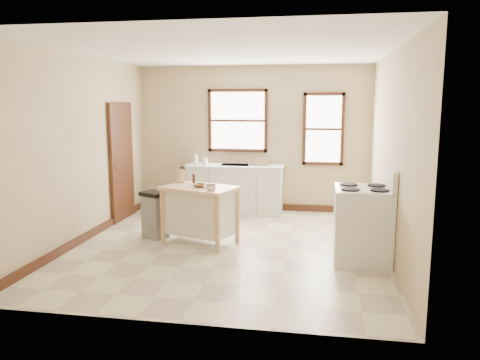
# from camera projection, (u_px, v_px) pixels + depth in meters

# --- Properties ---
(floor) EXTENTS (5.00, 5.00, 0.00)m
(floor) POSITION_uv_depth(u_px,v_px,m) (229.00, 246.00, 6.92)
(floor) COLOR #B19F8C
(floor) RESTS_ON ground
(ceiling) EXTENTS (5.00, 5.00, 0.00)m
(ceiling) POSITION_uv_depth(u_px,v_px,m) (228.00, 51.00, 6.46)
(ceiling) COLOR white
(ceiling) RESTS_ON ground
(wall_back) EXTENTS (4.50, 0.04, 2.80)m
(wall_back) POSITION_uv_depth(u_px,v_px,m) (253.00, 139.00, 9.12)
(wall_back) COLOR tan
(wall_back) RESTS_ON ground
(wall_left) EXTENTS (0.04, 5.00, 2.80)m
(wall_left) POSITION_uv_depth(u_px,v_px,m) (82.00, 149.00, 7.07)
(wall_left) COLOR tan
(wall_left) RESTS_ON ground
(wall_right) EXTENTS (0.04, 5.00, 2.80)m
(wall_right) POSITION_uv_depth(u_px,v_px,m) (391.00, 155.00, 6.32)
(wall_right) COLOR tan
(wall_right) RESTS_ON ground
(window_main) EXTENTS (1.17, 0.06, 1.22)m
(window_main) POSITION_uv_depth(u_px,v_px,m) (238.00, 121.00, 9.10)
(window_main) COLOR #32190D
(window_main) RESTS_ON wall_back
(window_side) EXTENTS (0.77, 0.06, 1.37)m
(window_side) POSITION_uv_depth(u_px,v_px,m) (323.00, 129.00, 8.85)
(window_side) COLOR #32190D
(window_side) RESTS_ON wall_back
(door_left) EXTENTS (0.06, 0.90, 2.10)m
(door_left) POSITION_uv_depth(u_px,v_px,m) (122.00, 162.00, 8.38)
(door_left) COLOR #32190D
(door_left) RESTS_ON ground
(baseboard_back) EXTENTS (4.50, 0.04, 0.12)m
(baseboard_back) POSITION_uv_depth(u_px,v_px,m) (252.00, 206.00, 9.31)
(baseboard_back) COLOR #32190D
(baseboard_back) RESTS_ON ground
(baseboard_left) EXTENTS (0.04, 5.00, 0.12)m
(baseboard_left) POSITION_uv_depth(u_px,v_px,m) (89.00, 235.00, 7.28)
(baseboard_left) COLOR #32190D
(baseboard_left) RESTS_ON ground
(sink_counter) EXTENTS (1.86, 0.62, 0.92)m
(sink_counter) POSITION_uv_depth(u_px,v_px,m) (235.00, 188.00, 9.03)
(sink_counter) COLOR silver
(sink_counter) RESTS_ON ground
(faucet) EXTENTS (0.03, 0.03, 0.22)m
(faucet) POSITION_uv_depth(u_px,v_px,m) (237.00, 158.00, 9.12)
(faucet) COLOR silver
(faucet) RESTS_ON sink_counter
(soap_bottle_a) EXTENTS (0.11, 0.11, 0.25)m
(soap_bottle_a) POSITION_uv_depth(u_px,v_px,m) (196.00, 158.00, 8.99)
(soap_bottle_a) COLOR #B2B2B2
(soap_bottle_a) RESTS_ON sink_counter
(soap_bottle_b) EXTENTS (0.10, 0.10, 0.17)m
(soap_bottle_b) POSITION_uv_depth(u_px,v_px,m) (205.00, 160.00, 8.94)
(soap_bottle_b) COLOR #B2B2B2
(soap_bottle_b) RESTS_ON sink_counter
(dish_rack) EXTENTS (0.40, 0.31, 0.10)m
(dish_rack) POSITION_uv_depth(u_px,v_px,m) (260.00, 163.00, 8.81)
(dish_rack) COLOR silver
(dish_rack) RESTS_ON sink_counter
(kitchen_island) EXTENTS (1.22, 0.98, 0.87)m
(kitchen_island) POSITION_uv_depth(u_px,v_px,m) (200.00, 215.00, 7.00)
(kitchen_island) COLOR #EAC28A
(kitchen_island) RESTS_ON ground
(knife_block) EXTENTS (0.14, 0.14, 0.20)m
(knife_block) POSITION_uv_depth(u_px,v_px,m) (181.00, 176.00, 7.28)
(knife_block) COLOR tan
(knife_block) RESTS_ON kitchen_island
(pepper_grinder) EXTENTS (0.06, 0.06, 0.15)m
(pepper_grinder) POSITION_uv_depth(u_px,v_px,m) (194.00, 179.00, 7.17)
(pepper_grinder) COLOR #401C11
(pepper_grinder) RESTS_ON kitchen_island
(bowl_a) EXTENTS (0.25, 0.25, 0.05)m
(bowl_a) POSITION_uv_depth(u_px,v_px,m) (199.00, 185.00, 6.89)
(bowl_a) COLOR brown
(bowl_a) RESTS_ON kitchen_island
(bowl_b) EXTENTS (0.17, 0.17, 0.04)m
(bowl_b) POSITION_uv_depth(u_px,v_px,m) (211.00, 186.00, 6.85)
(bowl_b) COLOR brown
(bowl_b) RESTS_ON kitchen_island
(bowl_c) EXTENTS (0.21, 0.21, 0.05)m
(bowl_c) POSITION_uv_depth(u_px,v_px,m) (211.00, 189.00, 6.62)
(bowl_c) COLOR silver
(bowl_c) RESTS_ON kitchen_island
(trash_bin) EXTENTS (0.48, 0.45, 0.73)m
(trash_bin) POSITION_uv_depth(u_px,v_px,m) (155.00, 215.00, 7.28)
(trash_bin) COLOR slate
(trash_bin) RESTS_ON ground
(gas_stove) EXTENTS (0.79, 0.81, 1.26)m
(gas_stove) POSITION_uv_depth(u_px,v_px,m) (363.00, 215.00, 6.20)
(gas_stove) COLOR silver
(gas_stove) RESTS_ON ground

